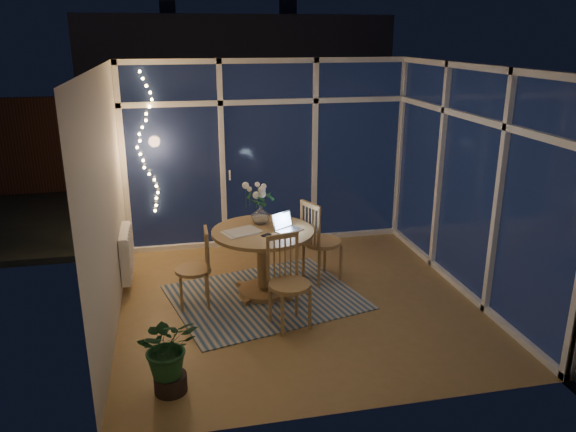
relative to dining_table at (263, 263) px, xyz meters
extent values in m
plane|color=olive|center=(0.38, -0.28, -0.40)|extent=(4.00, 4.00, 0.00)
plane|color=white|center=(0.38, -0.28, 2.20)|extent=(4.00, 4.00, 0.00)
cube|color=beige|center=(0.38, 1.72, 0.90)|extent=(4.00, 0.04, 2.60)
cube|color=beige|center=(0.38, -2.28, 0.90)|extent=(4.00, 0.04, 2.60)
cube|color=beige|center=(-1.62, -0.28, 0.90)|extent=(0.04, 4.00, 2.60)
cube|color=beige|center=(2.38, -0.28, 0.90)|extent=(0.04, 4.00, 2.60)
cube|color=white|center=(0.38, 1.68, 0.90)|extent=(4.00, 0.10, 2.60)
cube|color=white|center=(2.34, -0.28, 0.90)|extent=(0.10, 4.00, 2.60)
cube|color=white|center=(-1.56, 0.62, 0.00)|extent=(0.10, 0.70, 0.58)
cube|color=black|center=(0.88, 4.72, -0.46)|extent=(12.00, 6.00, 0.10)
cube|color=#341A13|center=(0.38, 5.22, 0.50)|extent=(11.00, 0.08, 1.80)
cube|color=#373942|center=(0.68, 8.22, 1.80)|extent=(7.00, 3.00, 2.20)
sphere|color=black|center=(-0.42, 3.12, 0.05)|extent=(0.90, 0.90, 0.90)
cube|color=#B4A992|center=(0.00, -0.10, -0.39)|extent=(2.38, 2.08, 0.01)
cylinder|color=olive|center=(0.00, 0.00, 0.00)|extent=(1.41, 1.41, 0.79)
cube|color=olive|center=(-0.81, -0.12, 0.06)|extent=(0.42, 0.42, 0.90)
cube|color=olive|center=(0.77, 0.25, 0.12)|extent=(0.62, 0.62, 1.04)
cube|color=olive|center=(0.14, -0.80, 0.09)|extent=(0.55, 0.55, 0.98)
imported|color=white|center=(0.01, 0.23, 0.50)|extent=(0.24, 0.24, 0.21)
imported|color=silver|center=(0.30, 0.23, 0.41)|extent=(0.18, 0.18, 0.04)
cube|color=silver|center=(-0.23, 0.00, 0.40)|extent=(0.46, 0.42, 0.01)
cube|color=black|center=(0.01, -0.18, 0.40)|extent=(0.13, 0.11, 0.01)
imported|color=#194723|center=(-1.09, -1.69, -0.02)|extent=(0.60, 0.54, 0.76)
camera|label=1|loc=(-0.97, -5.90, 2.52)|focal=35.00mm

